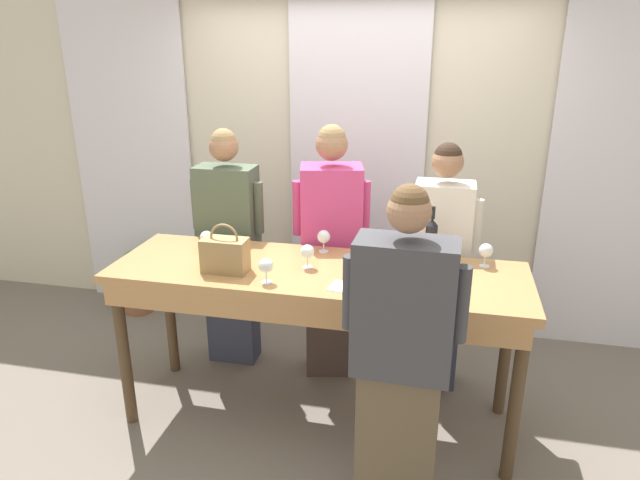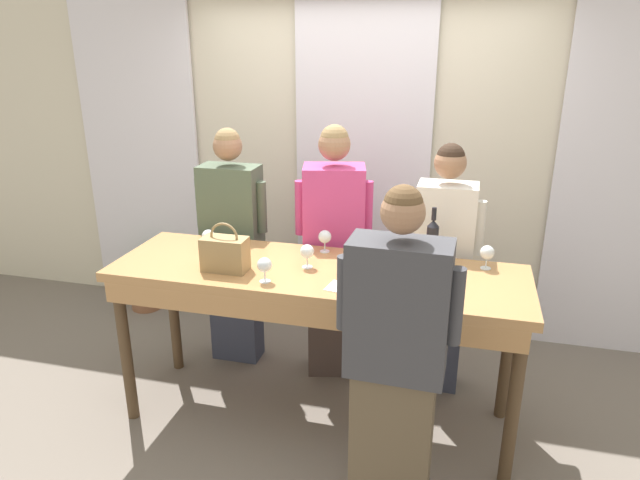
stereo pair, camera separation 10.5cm
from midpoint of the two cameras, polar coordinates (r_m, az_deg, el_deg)
name	(u,v)px [view 2 (the right image)]	position (r m, az deg, el deg)	size (l,w,h in m)	color
ground_plane	(317,415)	(3.76, 0.54, -17.14)	(18.00, 18.00, 0.00)	#70665B
wall_back	(364,153)	(4.49, 5.07, 8.62)	(12.00, 0.06, 2.80)	beige
curtain_panel_left	(141,150)	(5.11, -16.89, 8.56)	(1.04, 0.03, 2.69)	white
curtain_panel_center	(362,162)	(4.44, 4.90, 7.76)	(1.04, 0.03, 2.69)	white
curtain_panel_right	(634,177)	(4.54, 29.45, 5.54)	(1.04, 0.03, 2.69)	white
tasting_bar	(316,288)	(3.29, 0.49, -4.81)	(2.38, 0.74, 1.00)	#B27F4C
wine_bottle	(432,240)	(3.43, 12.02, -0.05)	(0.07, 0.07, 0.32)	black
handbag	(225,253)	(3.24, -8.57, -1.33)	(0.25, 0.14, 0.28)	#997A4C
wine_glass_front_left	(265,265)	(3.07, -4.60, -2.55)	(0.08, 0.08, 0.14)	white
wine_glass_front_mid	(369,241)	(3.44, 5.79, -0.11)	(0.08, 0.08, 0.14)	white
wine_glass_front_right	(487,253)	(3.39, 17.23, -1.25)	(0.08, 0.08, 0.14)	white
wine_glass_center_left	(208,237)	(3.56, -10.27, 0.34)	(0.08, 0.08, 0.14)	white
wine_glass_center_mid	(363,250)	(3.29, 5.24, -1.02)	(0.08, 0.08, 0.14)	white
wine_glass_center_right	(446,252)	(3.35, 13.37, -1.15)	(0.08, 0.08, 0.14)	white
wine_glass_back_left	(325,237)	(3.49, 1.35, 0.29)	(0.08, 0.08, 0.14)	white
wine_glass_back_mid	(401,274)	(2.99, 9.05, -3.37)	(0.08, 0.08, 0.14)	white
wine_glass_back_right	(307,252)	(3.25, -0.38, -1.20)	(0.08, 0.08, 0.14)	white
napkin	(341,287)	(3.03, 3.10, -4.74)	(0.16, 0.16, 0.00)	white
pen	(401,264)	(3.36, 9.03, -2.40)	(0.07, 0.12, 0.01)	maroon
guest_olive_jacket	(233,246)	(4.03, -7.95, -0.64)	(0.51, 0.23, 1.70)	#383D51
guest_pink_top	(333,253)	(3.81, 2.14, -1.34)	(0.51, 0.35, 1.74)	#473833
guest_cream_sweater	(442,268)	(3.75, 12.90, -2.79)	(0.47, 0.25, 1.66)	#383D51
host_pouring	(395,362)	(2.68, 8.67, -12.02)	(0.56, 0.25, 1.69)	brown
potted_plant	(144,278)	(5.17, -16.63, -3.66)	(0.27, 0.27, 0.56)	#935B3D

